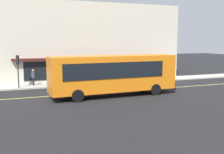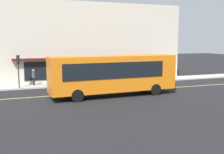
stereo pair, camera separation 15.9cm
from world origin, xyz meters
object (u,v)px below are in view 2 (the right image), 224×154
pedestrian_at_corner (34,76)px  pedestrian_near_storefront (119,73)px  bus (114,73)px  pedestrian_by_curb (108,74)px  traffic_light (18,64)px

pedestrian_at_corner → pedestrian_near_storefront: bearing=-2.1°
bus → pedestrian_by_curb: 6.61m
pedestrian_near_storefront → pedestrian_by_curb: bearing=-163.1°
pedestrian_near_storefront → pedestrian_at_corner: size_ratio=0.93×
bus → pedestrian_near_storefront: bus is taller
bus → traffic_light: bus is taller
traffic_light → pedestrian_near_storefront: bearing=2.6°
traffic_light → pedestrian_by_curb: traffic_light is taller
pedestrian_near_storefront → pedestrian_at_corner: 9.41m
pedestrian_near_storefront → pedestrian_by_curb: pedestrian_by_curb is taller
pedestrian_near_storefront → pedestrian_at_corner: pedestrian_at_corner is taller
pedestrian_by_curb → pedestrian_at_corner: bearing=174.3°
bus → pedestrian_at_corner: bus is taller
pedestrian_near_storefront → pedestrian_by_curb: 1.54m
pedestrian_at_corner → pedestrian_by_curb: 7.97m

